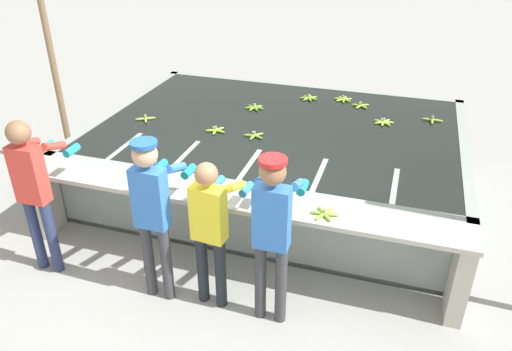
% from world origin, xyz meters
% --- Properties ---
extents(ground_plane, '(80.00, 80.00, 0.00)m').
position_xyz_m(ground_plane, '(0.00, 0.00, 0.00)').
color(ground_plane, '#999993').
rests_on(ground_plane, ground).
extents(wash_tank, '(4.88, 3.51, 0.93)m').
position_xyz_m(wash_tank, '(-0.00, 2.19, 0.46)').
color(wash_tank, gray).
rests_on(wash_tank, ground).
extents(work_ledge, '(4.88, 0.45, 0.93)m').
position_xyz_m(work_ledge, '(0.00, 0.22, 0.66)').
color(work_ledge, '#B7B2A3').
rests_on(work_ledge, ground).
extents(worker_0, '(0.41, 0.72, 1.76)m').
position_xyz_m(worker_0, '(-1.88, -0.35, 1.06)').
color(worker_0, navy).
rests_on(worker_0, ground).
extents(worker_1, '(0.41, 0.73, 1.74)m').
position_xyz_m(worker_1, '(-0.52, -0.37, 1.07)').
color(worker_1, '#38383D').
rests_on(worker_1, ground).
extents(worker_2, '(0.45, 0.72, 1.58)m').
position_xyz_m(worker_2, '(0.04, -0.29, 0.94)').
color(worker_2, '#1E2328').
rests_on(worker_2, ground).
extents(worker_3, '(0.41, 0.72, 1.74)m').
position_xyz_m(worker_3, '(0.65, -0.33, 1.07)').
color(worker_3, '#38383D').
rests_on(worker_3, ground).
extents(banana_bunch_floating_0, '(0.28, 0.28, 0.08)m').
position_xyz_m(banana_bunch_floating_0, '(-0.49, 2.67, 0.94)').
color(banana_bunch_floating_0, '#75A333').
rests_on(banana_bunch_floating_0, wash_tank).
extents(banana_bunch_floating_1, '(0.27, 0.28, 0.08)m').
position_xyz_m(banana_bunch_floating_1, '(0.98, 3.22, 0.94)').
color(banana_bunch_floating_1, '#8CB738').
rests_on(banana_bunch_floating_1, wash_tank).
extents(banana_bunch_floating_2, '(0.28, 0.28, 0.08)m').
position_xyz_m(banana_bunch_floating_2, '(1.99, 2.96, 0.94)').
color(banana_bunch_floating_2, '#93BC3D').
rests_on(banana_bunch_floating_2, wash_tank).
extents(banana_bunch_floating_3, '(0.28, 0.27, 0.08)m').
position_xyz_m(banana_bunch_floating_3, '(-0.18, 1.72, 0.94)').
color(banana_bunch_floating_3, '#75A333').
rests_on(banana_bunch_floating_3, wash_tank).
extents(banana_bunch_floating_4, '(0.26, 0.26, 0.08)m').
position_xyz_m(banana_bunch_floating_4, '(-1.80, 1.80, 0.94)').
color(banana_bunch_floating_4, '#9EC642').
rests_on(banana_bunch_floating_4, wash_tank).
extents(banana_bunch_floating_5, '(0.28, 0.27, 0.08)m').
position_xyz_m(banana_bunch_floating_5, '(-0.72, 1.73, 0.94)').
color(banana_bunch_floating_5, '#8CB738').
rests_on(banana_bunch_floating_5, wash_tank).
extents(banana_bunch_floating_6, '(0.28, 0.28, 0.08)m').
position_xyz_m(banana_bunch_floating_6, '(1.36, 2.68, 0.94)').
color(banana_bunch_floating_6, '#9EC642').
rests_on(banana_bunch_floating_6, wash_tank).
extents(banana_bunch_floating_7, '(0.28, 0.27, 0.08)m').
position_xyz_m(banana_bunch_floating_7, '(0.18, 3.31, 0.94)').
color(banana_bunch_floating_7, '#7FAD33').
rests_on(banana_bunch_floating_7, wash_tank).
extents(banana_bunch_floating_8, '(0.27, 0.28, 0.08)m').
position_xyz_m(banana_bunch_floating_8, '(0.69, 3.41, 0.94)').
color(banana_bunch_floating_8, '#93BC3D').
rests_on(banana_bunch_floating_8, wash_tank).
extents(banana_bunch_ledge_0, '(0.28, 0.27, 0.08)m').
position_xyz_m(banana_bunch_ledge_0, '(1.02, 0.17, 0.95)').
color(banana_bunch_ledge_0, '#8CB738').
rests_on(banana_bunch_ledge_0, work_ledge).
extents(banana_bunch_ledge_1, '(0.28, 0.27, 0.08)m').
position_xyz_m(banana_bunch_ledge_1, '(-0.19, 0.30, 0.95)').
color(banana_bunch_ledge_1, '#8CB738').
rests_on(banana_bunch_ledge_1, work_ledge).
extents(knife_0, '(0.29, 0.24, 0.02)m').
position_xyz_m(knife_0, '(0.48, 0.26, 0.94)').
color(knife_0, silver).
rests_on(knife_0, work_ledge).
extents(knife_1, '(0.34, 0.13, 0.02)m').
position_xyz_m(knife_1, '(-0.72, 0.15, 0.94)').
color(knife_1, silver).
rests_on(knife_1, work_ledge).
extents(support_post_left, '(0.09, 0.09, 3.20)m').
position_xyz_m(support_post_left, '(-3.15, 1.79, 1.60)').
color(support_post_left, '#846647').
rests_on(support_post_left, ground).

